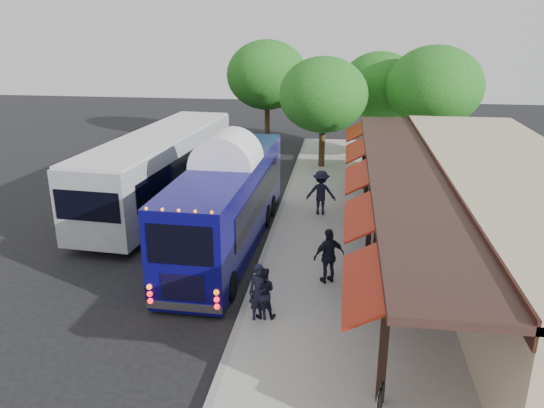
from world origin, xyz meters
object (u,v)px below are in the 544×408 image
at_px(city_bus, 161,166).
at_px(ped_c, 329,256).
at_px(coach_bus, 228,199).
at_px(ped_a, 259,292).
at_px(sign_board, 380,404).
at_px(ped_b, 263,293).
at_px(ped_d, 321,192).

bearing_deg(city_bus, ped_c, -37.27).
relative_size(city_bus, ped_c, 6.99).
height_order(coach_bus, ped_a, coach_bus).
relative_size(city_bus, sign_board, 11.42).
bearing_deg(ped_b, ped_a, 53.36).
relative_size(coach_bus, ped_d, 5.63).
distance_m(city_bus, ped_a, 11.40).
bearing_deg(ped_c, coach_bus, -65.81).
bearing_deg(ped_d, coach_bus, 48.83).
distance_m(ped_a, ped_b, 0.16).
bearing_deg(ped_a, ped_c, 42.43).
height_order(ped_a, ped_b, ped_a).
bearing_deg(ped_b, sign_board, 121.14).
xyz_separation_m(coach_bus, city_bus, (-4.05, 4.22, -0.00)).
bearing_deg(coach_bus, sign_board, -59.98).
height_order(ped_c, sign_board, ped_c).
distance_m(ped_c, ped_d, 6.48).
distance_m(ped_a, ped_c, 3.14).
relative_size(ped_d, sign_board, 1.75).
relative_size(ped_a, sign_board, 1.49).
xyz_separation_m(city_bus, ped_c, (7.94, -7.05, -0.81)).
distance_m(coach_bus, ped_c, 4.88).
height_order(ped_c, ped_d, ped_d).
height_order(coach_bus, ped_c, coach_bus).
bearing_deg(ped_c, ped_a, 24.26).
relative_size(ped_a, ped_d, 0.86).
xyz_separation_m(coach_bus, ped_b, (2.12, -5.25, -0.96)).
relative_size(city_bus, ped_b, 8.38).
bearing_deg(coach_bus, ped_b, -66.39).
bearing_deg(sign_board, ped_a, 140.43).
relative_size(ped_c, ped_d, 0.94).
height_order(ped_a, ped_d, ped_d).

